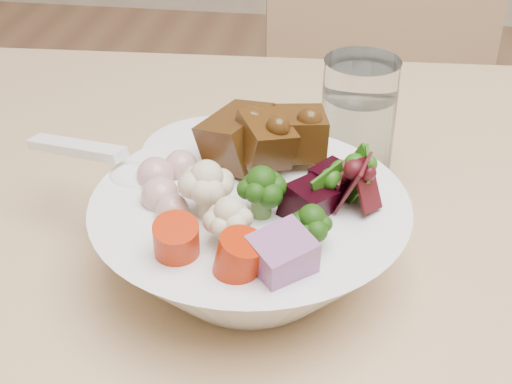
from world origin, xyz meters
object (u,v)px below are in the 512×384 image
chair_far (385,153)px  water_glass (357,125)px  food_bowl (253,232)px  side_bowl (215,169)px

chair_far → water_glass: (-0.06, -0.52, 0.32)m
food_bowl → water_glass: size_ratio=2.02×
chair_far → food_bowl: size_ratio=3.79×
chair_far → side_bowl: (-0.19, -0.56, 0.29)m
food_bowl → water_glass: bearing=65.5°
chair_far → food_bowl: 0.75m
water_glass → side_bowl: water_glass is taller
chair_far → side_bowl: 0.65m
food_bowl → side_bowl: size_ratio=1.82×
chair_far → food_bowl: bearing=-111.6°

